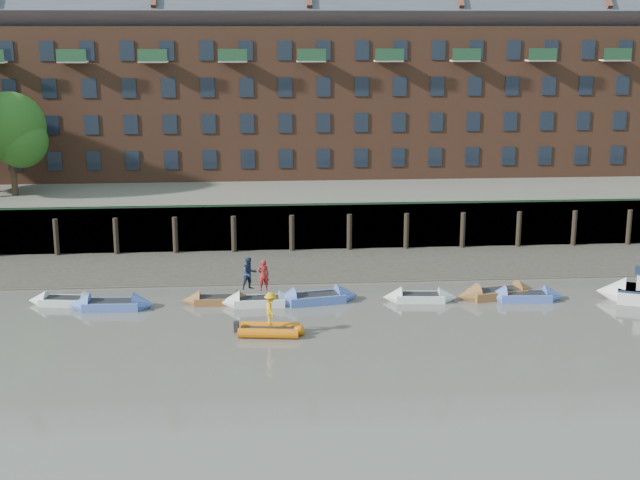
{
  "coord_description": "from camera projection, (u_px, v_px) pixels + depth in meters",
  "views": [
    {
      "loc": [
        -4.58,
        -38.08,
        15.49
      ],
      "look_at": [
        -0.79,
        12.0,
        3.2
      ],
      "focal_mm": 50.0,
      "sensor_mm": 36.0,
      "label": 1
    }
  ],
  "objects": [
    {
      "name": "person_rower_a",
      "position": [
        263.0,
        275.0,
        49.73
      ],
      "size": [
        0.71,
        0.53,
        1.79
      ],
      "primitive_type": "imported",
      "rotation": [
        0.0,
        0.0,
        3.31
      ],
      "color": "maroon",
      "rests_on": "rowboat_3"
    },
    {
      "name": "river_wall",
      "position": [
        320.0,
        227.0,
        62.2
      ],
      "size": [
        110.0,
        1.23,
        3.3
      ],
      "color": "#2D2A26",
      "rests_on": "ground"
    },
    {
      "name": "apartment_terrace",
      "position": [
        307.0,
        56.0,
        73.68
      ],
      "size": [
        80.6,
        15.56,
        20.98
      ],
      "color": "brown",
      "rests_on": "bank_terrace"
    },
    {
      "name": "person_rower_b",
      "position": [
        249.0,
        274.0,
        49.95
      ],
      "size": [
        1.12,
        1.03,
        1.84
      ],
      "primitive_type": "imported",
      "rotation": [
        0.0,
        0.0,
        0.47
      ],
      "color": "#19233F",
      "rests_on": "rowboat_3"
    },
    {
      "name": "rowboat_6",
      "position": [
        498.0,
        293.0,
        51.45
      ],
      "size": [
        5.19,
        2.35,
        1.45
      ],
      "rotation": [
        0.0,
        0.0,
        0.19
      ],
      "color": "brown",
      "rests_on": "ground"
    },
    {
      "name": "person_rib_crew",
      "position": [
        270.0,
        309.0,
        45.04
      ],
      "size": [
        0.79,
        1.19,
        1.71
      ],
      "primitive_type": "imported",
      "rotation": [
        0.0,
        0.0,
        1.72
      ],
      "color": "orange",
      "rests_on": "rib_tender"
    },
    {
      "name": "rowboat_2",
      "position": [
        218.0,
        300.0,
        50.4
      ],
      "size": [
        4.06,
        1.19,
        1.18
      ],
      "rotation": [
        0.0,
        0.0,
        -0.0
      ],
      "color": "brown",
      "rests_on": "ground"
    },
    {
      "name": "rib_tender",
      "position": [
        272.0,
        330.0,
        45.35
      ],
      "size": [
        3.41,
        1.95,
        0.58
      ],
      "rotation": [
        0.0,
        0.0,
        -0.13
      ],
      "color": "#D26509",
      "rests_on": "ground"
    },
    {
      "name": "rowboat_5",
      "position": [
        420.0,
        297.0,
        50.85
      ],
      "size": [
        4.35,
        1.62,
        1.23
      ],
      "rotation": [
        0.0,
        0.0,
        -0.09
      ],
      "color": "silver",
      "rests_on": "ground"
    },
    {
      "name": "bank_terrace",
      "position": [
        308.0,
        191.0,
        75.39
      ],
      "size": [
        110.0,
        28.0,
        3.2
      ],
      "primitive_type": "cube",
      "color": "#5E594D",
      "rests_on": "ground"
    },
    {
      "name": "rowboat_3",
      "position": [
        259.0,
        301.0,
        50.1
      ],
      "size": [
        4.45,
        1.36,
        1.29
      ],
      "rotation": [
        0.0,
        0.0,
        0.02
      ],
      "color": "silver",
      "rests_on": "ground"
    },
    {
      "name": "rowboat_1",
      "position": [
        112.0,
        305.0,
        49.42
      ],
      "size": [
        4.81,
        1.52,
        1.38
      ],
      "rotation": [
        0.0,
        0.0,
        -0.03
      ],
      "color": "#4862B5",
      "rests_on": "ground"
    },
    {
      "name": "ground",
      "position": [
        357.0,
        369.0,
        40.9
      ],
      "size": [
        220.0,
        220.0,
        0.0
      ],
      "primitive_type": "plane",
      "color": "#605C54",
      "rests_on": "ground"
    },
    {
      "name": "rowboat_0",
      "position": [
        65.0,
        301.0,
        50.19
      ],
      "size": [
        4.32,
        1.75,
        1.22
      ],
      "rotation": [
        0.0,
        0.0,
        -0.13
      ],
      "color": "silver",
      "rests_on": "ground"
    },
    {
      "name": "rowboat_4",
      "position": [
        316.0,
        298.0,
        50.56
      ],
      "size": [
        5.19,
        2.38,
        1.45
      ],
      "rotation": [
        0.0,
        0.0,
        0.19
      ],
      "color": "#4862B5",
      "rests_on": "ground"
    },
    {
      "name": "mud_band",
      "position": [
        330.0,
        280.0,
        55.04
      ],
      "size": [
        110.0,
        1.6,
        0.1
      ],
      "primitive_type": "cube",
      "color": "#4C4336",
      "rests_on": "ground"
    },
    {
      "name": "rowboat_7",
      "position": [
        525.0,
        296.0,
        50.99
      ],
      "size": [
        4.57,
        1.6,
        1.3
      ],
      "rotation": [
        0.0,
        0.0,
        -0.07
      ],
      "color": "#4862B5",
      "rests_on": "ground"
    },
    {
      "name": "foreshore",
      "position": [
        325.0,
        265.0,
        58.33
      ],
      "size": [
        110.0,
        8.0,
        0.5
      ],
      "primitive_type": "cube",
      "color": "#3D382F",
      "rests_on": "ground"
    }
  ]
}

